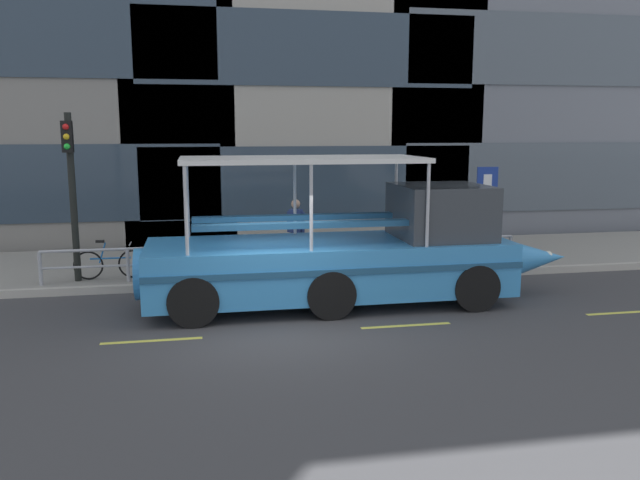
{
  "coord_description": "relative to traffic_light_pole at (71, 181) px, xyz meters",
  "views": [
    {
      "loc": [
        -1.49,
        -12.01,
        3.77
      ],
      "look_at": [
        1.19,
        1.96,
        1.3
      ],
      "focal_mm": 35.84,
      "sensor_mm": 36.0,
      "label": 1
    }
  ],
  "objects": [
    {
      "name": "leaned_bicycle",
      "position": [
        0.76,
        0.12,
        -2.04
      ],
      "size": [
        1.74,
        0.46,
        0.96
      ],
      "color": "black",
      "rests_on": "sidewalk"
    },
    {
      "name": "sidewalk",
      "position": [
        4.39,
        1.9,
        -2.5
      ],
      "size": [
        32.0,
        4.8,
        0.18
      ],
      "primitive_type": "cube",
      "color": "gray",
      "rests_on": "ground_plane"
    },
    {
      "name": "pedestrian_near_bow",
      "position": [
        9.0,
        0.38,
        -1.35
      ],
      "size": [
        0.45,
        0.33,
        1.76
      ],
      "color": "#1E2338",
      "rests_on": "sidewalk"
    },
    {
      "name": "duck_tour_boat",
      "position": [
        6.23,
        -2.46,
        -1.51
      ],
      "size": [
        9.69,
        2.51,
        3.2
      ],
      "color": "#388CD1",
      "rests_on": "ground_plane"
    },
    {
      "name": "curb_guardrail",
      "position": [
        5.13,
        -0.25,
        -1.85
      ],
      "size": [
        11.89,
        0.09,
        0.83
      ],
      "color": "#9EA0A8",
      "rests_on": "sidewalk"
    },
    {
      "name": "parking_sign",
      "position": [
        10.6,
        0.43,
        -0.65
      ],
      "size": [
        0.6,
        0.12,
        2.59
      ],
      "color": "#4C4F54",
      "rests_on": "sidewalk"
    },
    {
      "name": "traffic_light_pole",
      "position": [
        0.0,
        0.0,
        0.0
      ],
      "size": [
        0.24,
        0.46,
        3.98
      ],
      "color": "black",
      "rests_on": "sidewalk"
    },
    {
      "name": "lane_centreline",
      "position": [
        4.39,
        -4.29,
        -2.59
      ],
      "size": [
        25.8,
        0.12,
        0.01
      ],
      "color": "#DBD64C",
      "rests_on": "ground_plane"
    },
    {
      "name": "pedestrian_mid_left",
      "position": [
        5.43,
        0.92,
        -1.35
      ],
      "size": [
        0.44,
        0.34,
        1.76
      ],
      "color": "black",
      "rests_on": "sidewalk"
    },
    {
      "name": "curb_edge",
      "position": [
        4.39,
        -0.59,
        -2.5
      ],
      "size": [
        32.0,
        0.18,
        0.18
      ],
      "primitive_type": "cube",
      "color": "#B2ADA3",
      "rests_on": "ground_plane"
    },
    {
      "name": "ground_plane",
      "position": [
        4.39,
        -3.7,
        -2.59
      ],
      "size": [
        120.0,
        120.0,
        0.0
      ],
      "primitive_type": "plane",
      "color": "#3D3D3F"
    }
  ]
}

